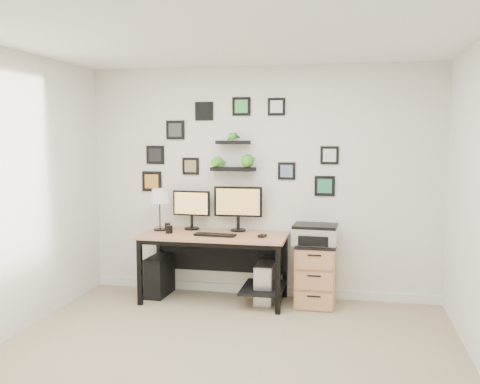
% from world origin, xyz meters
% --- Properties ---
extents(room, '(4.00, 4.00, 4.00)m').
position_xyz_m(room, '(0.00, 1.98, 0.05)').
color(room, tan).
rests_on(room, ground).
extents(desk, '(1.60, 0.70, 0.75)m').
position_xyz_m(desk, '(-0.42, 1.67, 0.63)').
color(desk, tan).
rests_on(desk, ground).
extents(monitor_left, '(0.44, 0.18, 0.45)m').
position_xyz_m(monitor_left, '(-0.78, 1.87, 1.01)').
color(monitor_left, black).
rests_on(monitor_left, desk).
extents(monitor_right, '(0.55, 0.18, 0.51)m').
position_xyz_m(monitor_right, '(-0.23, 1.87, 1.05)').
color(monitor_right, black).
rests_on(monitor_right, desk).
extents(keyboard, '(0.45, 0.17, 0.02)m').
position_xyz_m(keyboard, '(-0.42, 1.54, 0.76)').
color(keyboard, black).
rests_on(keyboard, desk).
extents(mouse, '(0.09, 0.11, 0.03)m').
position_xyz_m(mouse, '(0.09, 1.56, 0.76)').
color(mouse, black).
rests_on(mouse, desk).
extents(table_lamp, '(0.23, 0.23, 0.48)m').
position_xyz_m(table_lamp, '(-1.12, 1.74, 1.13)').
color(table_lamp, black).
rests_on(table_lamp, desk).
extents(mug, '(0.08, 0.08, 0.09)m').
position_xyz_m(mug, '(-0.96, 1.58, 0.79)').
color(mug, black).
rests_on(mug, desk).
extents(pen_cup, '(0.07, 0.07, 0.09)m').
position_xyz_m(pen_cup, '(-1.03, 1.75, 0.79)').
color(pen_cup, black).
rests_on(pen_cup, desk).
extents(pc_tower_black, '(0.22, 0.46, 0.45)m').
position_xyz_m(pc_tower_black, '(-1.12, 1.72, 0.23)').
color(pc_tower_black, black).
rests_on(pc_tower_black, ground).
extents(pc_tower_grey, '(0.20, 0.44, 0.44)m').
position_xyz_m(pc_tower_grey, '(0.11, 1.69, 0.22)').
color(pc_tower_grey, gray).
rests_on(pc_tower_grey, ground).
extents(file_cabinet, '(0.43, 0.53, 0.67)m').
position_xyz_m(file_cabinet, '(0.65, 1.72, 0.34)').
color(file_cabinet, tan).
rests_on(file_cabinet, ground).
extents(printer, '(0.48, 0.40, 0.21)m').
position_xyz_m(printer, '(0.64, 1.71, 0.78)').
color(printer, silver).
rests_on(printer, file_cabinet).
extents(wall_decor, '(2.29, 0.18, 1.10)m').
position_xyz_m(wall_decor, '(-0.32, 1.93, 1.65)').
color(wall_decor, black).
rests_on(wall_decor, ground).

